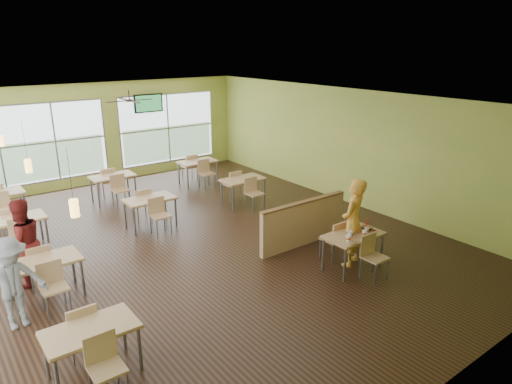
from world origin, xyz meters
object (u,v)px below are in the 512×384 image
at_px(main_table, 353,240).
at_px(half_wall_divider, 304,223).
at_px(man_plaid, 353,223).
at_px(food_basket, 367,228).

relative_size(main_table, half_wall_divider, 0.63).
height_order(half_wall_divider, man_plaid, man_plaid).
bearing_deg(food_basket, main_table, -179.36).
bearing_deg(man_plaid, half_wall_divider, -106.74).
bearing_deg(main_table, man_plaid, 49.81).
bearing_deg(main_table, food_basket, 0.64).
relative_size(half_wall_divider, man_plaid, 1.31).
bearing_deg(man_plaid, main_table, 27.35).
bearing_deg(main_table, half_wall_divider, 90.00).
bearing_deg(half_wall_divider, food_basket, -74.33).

